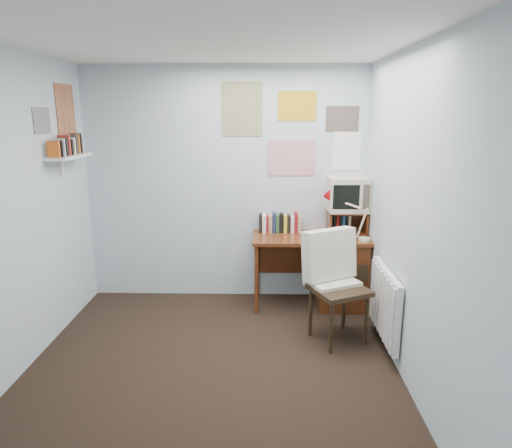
# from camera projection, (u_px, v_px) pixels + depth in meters

# --- Properties ---
(ground) EXTENTS (3.50, 3.50, 0.00)m
(ground) POSITION_uv_depth(u_px,v_px,m) (209.00, 381.00, 3.51)
(ground) COLOR black
(ground) RESTS_ON ground
(back_wall) EXTENTS (3.00, 0.02, 2.50)m
(back_wall) POSITION_uv_depth(u_px,v_px,m) (226.00, 185.00, 4.91)
(back_wall) COLOR silver
(back_wall) RESTS_ON ground
(right_wall) EXTENTS (0.02, 3.50, 2.50)m
(right_wall) POSITION_uv_depth(u_px,v_px,m) (419.00, 225.00, 3.19)
(right_wall) COLOR silver
(right_wall) RESTS_ON ground
(ceiling) EXTENTS (3.00, 3.50, 0.02)m
(ceiling) POSITION_uv_depth(u_px,v_px,m) (200.00, 35.00, 2.92)
(ceiling) COLOR white
(ceiling) RESTS_ON back_wall
(desk) EXTENTS (1.20, 0.55, 0.76)m
(desk) POSITION_uv_depth(u_px,v_px,m) (335.00, 269.00, 4.83)
(desk) COLOR #5C2C15
(desk) RESTS_ON ground
(desk_chair) EXTENTS (0.65, 0.64, 0.97)m
(desk_chair) POSITION_uv_depth(u_px,v_px,m) (339.00, 290.00, 4.04)
(desk_chair) COLOR black
(desk_chair) RESTS_ON ground
(desk_lamp) EXTENTS (0.32, 0.28, 0.44)m
(desk_lamp) POSITION_uv_depth(u_px,v_px,m) (366.00, 220.00, 4.53)
(desk_lamp) COLOR red
(desk_lamp) RESTS_ON desk
(tv_riser) EXTENTS (0.40, 0.30, 0.25)m
(tv_riser) POSITION_uv_depth(u_px,v_px,m) (347.00, 222.00, 4.82)
(tv_riser) COLOR #5C2C15
(tv_riser) RESTS_ON desk
(crt_tv) EXTENTS (0.42, 0.39, 0.39)m
(crt_tv) POSITION_uv_depth(u_px,v_px,m) (347.00, 192.00, 4.76)
(crt_tv) COLOR beige
(crt_tv) RESTS_ON tv_riser
(book_row) EXTENTS (0.60, 0.14, 0.22)m
(book_row) POSITION_uv_depth(u_px,v_px,m) (287.00, 222.00, 4.90)
(book_row) COLOR #5C2C15
(book_row) RESTS_ON desk
(radiator) EXTENTS (0.09, 0.80, 0.60)m
(radiator) POSITION_uv_depth(u_px,v_px,m) (385.00, 303.00, 3.92)
(radiator) COLOR white
(radiator) RESTS_ON right_wall
(wall_shelf) EXTENTS (0.20, 0.62, 0.24)m
(wall_shelf) POSITION_uv_depth(u_px,v_px,m) (69.00, 156.00, 4.22)
(wall_shelf) COLOR white
(wall_shelf) RESTS_ON left_wall
(posters_back) EXTENTS (1.20, 0.01, 0.90)m
(posters_back) POSITION_uv_depth(u_px,v_px,m) (292.00, 129.00, 4.75)
(posters_back) COLOR white
(posters_back) RESTS_ON back_wall
(posters_left) EXTENTS (0.01, 0.70, 0.60)m
(posters_left) POSITION_uv_depth(u_px,v_px,m) (54.00, 114.00, 4.13)
(posters_left) COLOR white
(posters_left) RESTS_ON left_wall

